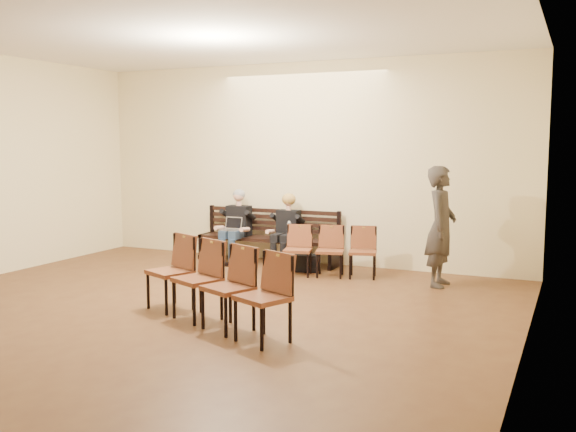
# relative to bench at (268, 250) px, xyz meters

# --- Properties ---
(ground) EXTENTS (10.00, 10.00, 0.00)m
(ground) POSITION_rel_bench_xyz_m (0.52, -4.65, -0.23)
(ground) COLOR brown
(ground) RESTS_ON ground
(room_walls) EXTENTS (8.02, 10.01, 3.51)m
(room_walls) POSITION_rel_bench_xyz_m (0.52, -3.86, 2.31)
(room_walls) COLOR beige
(room_walls) RESTS_ON ground
(bench) EXTENTS (2.60, 0.90, 0.45)m
(bench) POSITION_rel_bench_xyz_m (0.00, 0.00, 0.00)
(bench) COLOR black
(bench) RESTS_ON ground
(seated_man) EXTENTS (0.51, 0.71, 1.23)m
(seated_man) POSITION_rel_bench_xyz_m (-0.56, -0.12, 0.39)
(seated_man) COLOR black
(seated_man) RESTS_ON ground
(seated_woman) EXTENTS (0.48, 0.66, 1.11)m
(seated_woman) POSITION_rel_bench_xyz_m (0.42, -0.12, 0.33)
(seated_woman) COLOR black
(seated_woman) RESTS_ON ground
(laptop) EXTENTS (0.34, 0.28, 0.23)m
(laptop) POSITION_rel_bench_xyz_m (-0.59, -0.30, 0.34)
(laptop) COLOR #BDBCC1
(laptop) RESTS_ON bench
(water_bottle) EXTENTS (0.09, 0.09, 0.24)m
(water_bottle) POSITION_rel_bench_xyz_m (0.57, -0.33, 0.35)
(water_bottle) COLOR silver
(water_bottle) RESTS_ON bench
(bag) EXTENTS (0.43, 0.33, 0.28)m
(bag) POSITION_rel_bench_xyz_m (0.92, -0.43, -0.08)
(bag) COLOR black
(bag) RESTS_ON ground
(passerby) EXTENTS (0.50, 0.75, 2.05)m
(passerby) POSITION_rel_bench_xyz_m (3.14, -0.60, 0.80)
(passerby) COLOR #35302C
(passerby) RESTS_ON ground
(chair_row_front) EXTENTS (1.52, 0.79, 0.81)m
(chair_row_front) POSITION_rel_bench_xyz_m (1.43, -0.65, 0.18)
(chair_row_front) COLOR brown
(chair_row_front) RESTS_ON ground
(chair_row_back) EXTENTS (2.35, 1.40, 0.96)m
(chair_row_back) POSITION_rel_bench_xyz_m (1.13, -3.73, 0.25)
(chair_row_back) COLOR brown
(chair_row_back) RESTS_ON ground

